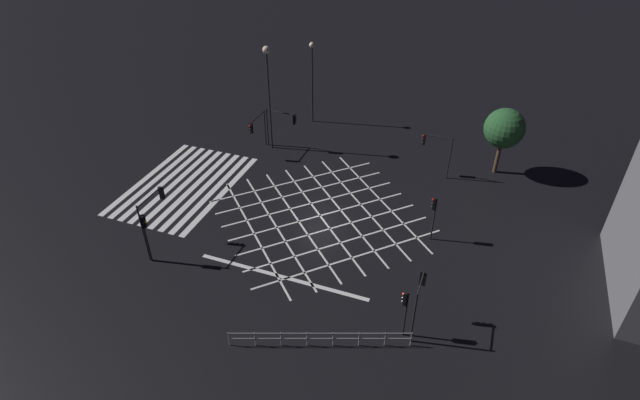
% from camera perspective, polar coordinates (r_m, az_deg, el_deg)
% --- Properties ---
extents(ground_plane, '(200.00, 200.00, 0.00)m').
position_cam_1_polar(ground_plane, '(37.96, 0.00, -1.80)').
color(ground_plane, black).
extents(road_markings, '(17.75, 24.80, 0.01)m').
position_cam_1_polar(road_markings, '(40.52, -10.20, 0.25)').
color(road_markings, silver).
rests_on(road_markings, ground_plane).
extents(traffic_light_se_main, '(2.76, 0.36, 4.54)m').
position_cam_1_polar(traffic_light_se_main, '(34.77, -18.53, -1.02)').
color(traffic_light_se_main, black).
rests_on(traffic_light_se_main, ground_plane).
extents(traffic_light_se_cross, '(0.36, 0.39, 3.88)m').
position_cam_1_polar(traffic_light_se_cross, '(34.15, -19.36, -3.15)').
color(traffic_light_se_cross, black).
rests_on(traffic_light_se_cross, ground_plane).
extents(traffic_light_ne_cross, '(0.36, 0.39, 3.41)m').
position_cam_1_polar(traffic_light_ne_cross, '(28.27, 9.70, -11.70)').
color(traffic_light_ne_cross, black).
rests_on(traffic_light_ne_cross, ground_plane).
extents(traffic_light_nw_cross, '(0.36, 2.53, 3.87)m').
position_cam_1_polar(traffic_light_nw_cross, '(42.33, 13.03, 6.04)').
color(traffic_light_nw_cross, black).
rests_on(traffic_light_nw_cross, ground_plane).
extents(traffic_light_ne_main, '(2.14, 0.36, 3.80)m').
position_cam_1_polar(traffic_light_ne_main, '(28.54, 11.30, -10.40)').
color(traffic_light_ne_main, black).
rests_on(traffic_light_ne_main, ground_plane).
extents(traffic_light_sw_cross, '(0.36, 3.02, 3.71)m').
position_cam_1_polar(traffic_light_sw_cross, '(45.63, -4.27, 8.98)').
color(traffic_light_sw_cross, black).
rests_on(traffic_light_sw_cross, ground_plane).
extents(traffic_light_sw_main, '(2.94, 0.36, 3.57)m').
position_cam_1_polar(traffic_light_sw_main, '(45.16, -7.25, 8.34)').
color(traffic_light_sw_main, black).
rests_on(traffic_light_sw_main, ground_plane).
extents(traffic_light_median_north, '(0.36, 0.39, 3.59)m').
position_cam_1_polar(traffic_light_median_north, '(35.11, 12.88, -1.11)').
color(traffic_light_median_north, black).
rests_on(traffic_light_median_north, ground_plane).
extents(street_lamp_east, '(0.52, 0.52, 8.12)m').
position_cam_1_polar(street_lamp_east, '(49.43, -0.91, 15.03)').
color(street_lamp_east, black).
rests_on(street_lamp_east, ground_plane).
extents(street_lamp_west, '(0.63, 0.63, 9.55)m').
position_cam_1_polar(street_lamp_west, '(43.98, -6.01, 14.31)').
color(street_lamp_west, black).
rests_on(street_lamp_west, ground_plane).
extents(street_tree_near, '(3.29, 3.29, 5.83)m').
position_cam_1_polar(street_tree_near, '(43.79, 20.33, 7.67)').
color(street_tree_near, '#473323').
rests_on(street_tree_near, ground_plane).
extents(pedestrian_railing, '(3.61, 9.55, 1.05)m').
position_cam_1_polar(pedestrian_railing, '(28.70, 0.00, -15.42)').
color(pedestrian_railing, '#B7B7BC').
rests_on(pedestrian_railing, ground_plane).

